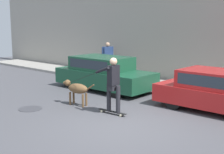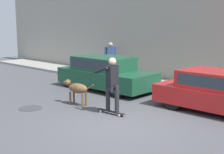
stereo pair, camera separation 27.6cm
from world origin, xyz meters
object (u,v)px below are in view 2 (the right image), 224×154
parked_car_0 (105,74)px  dog (77,89)px  skateboarder (112,82)px  pedestrian_with_bag (111,57)px  parked_car_1 (219,93)px

parked_car_0 → dog: 2.68m
dog → skateboarder: bearing=171.5°
skateboarder → pedestrian_with_bag: bearing=-49.1°
pedestrian_with_bag → dog: bearing=-33.5°
skateboarder → parked_car_1: bearing=-135.8°
parked_car_0 → parked_car_1: 4.95m
parked_car_0 → skateboarder: 3.64m
parked_car_0 → skateboarder: size_ratio=1.70×
parked_car_1 → skateboarder: bearing=-133.1°
pedestrian_with_bag → parked_car_0: bearing=-26.1°
parked_car_1 → dog: (-3.89, -2.46, -0.06)m
skateboarder → pedestrian_with_bag: size_ratio=1.51×
parked_car_0 → parked_car_1: parked_car_0 is taller
parked_car_0 → pedestrian_with_bag: 3.04m
parked_car_0 → parked_car_1: (4.95, 0.00, -0.04)m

